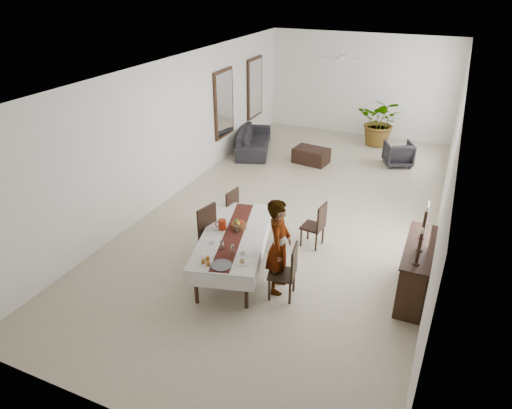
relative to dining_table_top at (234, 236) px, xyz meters
name	(u,v)px	position (x,y,z in m)	size (l,w,h in m)	color
floor	(297,209)	(0.29, 2.64, -0.68)	(6.00, 12.00, 0.00)	#BFB498
ceiling	(303,66)	(0.29, 2.64, 2.52)	(6.00, 12.00, 0.02)	silver
wall_back	(361,85)	(0.29, 8.64, 0.92)	(6.00, 0.02, 3.20)	white
wall_front	(116,318)	(0.29, -3.36, 0.92)	(6.00, 0.02, 3.20)	white
wall_left	(180,126)	(-2.71, 2.64, 0.92)	(0.02, 12.00, 3.20)	white
wall_right	(450,164)	(3.29, 2.64, 0.92)	(0.02, 12.00, 3.20)	white
dining_table_top	(234,236)	(0.00, 0.00, 0.00)	(0.94, 2.25, 0.05)	black
table_leg_fl	(196,286)	(-0.12, -1.14, -0.35)	(0.07, 0.07, 0.66)	black
table_leg_fr	(246,291)	(0.67, -0.93, -0.35)	(0.07, 0.07, 0.66)	black
table_leg_bl	(225,222)	(-0.67, 0.93, -0.35)	(0.07, 0.07, 0.66)	black
table_leg_br	(265,225)	(0.12, 1.14, -0.35)	(0.07, 0.07, 0.66)	black
tablecloth_top	(234,234)	(0.00, 0.00, 0.03)	(1.11, 2.42, 0.01)	silver
tablecloth_drape_left	(204,238)	(-0.53, -0.14, -0.11)	(0.01, 2.42, 0.28)	silver
tablecloth_drape_right	(264,244)	(0.53, 0.14, -0.11)	(0.01, 2.42, 0.28)	white
tablecloth_drape_near	(219,282)	(0.31, -1.17, -0.11)	(1.11, 0.01, 0.28)	silver
tablecloth_drape_far	(246,210)	(-0.31, 1.17, -0.11)	(1.11, 0.01, 0.28)	silver
table_runner	(234,234)	(0.00, 0.00, 0.04)	(0.33, 2.35, 0.00)	#592019
red_pitcher	(222,225)	(-0.26, 0.08, 0.13)	(0.14, 0.14, 0.19)	#9A1F0B
pitcher_handle	(218,224)	(-0.34, 0.06, 0.13)	(0.11, 0.11, 0.02)	maroon
wine_glass_near	(233,249)	(0.27, -0.56, 0.11)	(0.07, 0.07, 0.16)	silver
wine_glass_mid	(222,245)	(0.04, -0.52, 0.11)	(0.07, 0.07, 0.16)	silver
wine_glass_far	(237,229)	(0.03, 0.06, 0.11)	(0.07, 0.07, 0.16)	silver
teacup_right	(244,251)	(0.42, -0.47, 0.06)	(0.08, 0.08, 0.06)	white
saucer_right	(244,253)	(0.42, -0.47, 0.04)	(0.14, 0.14, 0.01)	silver
teacup_left	(214,241)	(-0.19, -0.39, 0.06)	(0.08, 0.08, 0.06)	silver
saucer_left	(214,242)	(-0.19, -0.39, 0.04)	(0.14, 0.14, 0.01)	silver
plate_near_right	(242,262)	(0.52, -0.74, 0.04)	(0.23, 0.23, 0.01)	silver
bread_near_right	(242,261)	(0.52, -0.74, 0.07)	(0.08, 0.08, 0.08)	tan
plate_near_left	(208,254)	(-0.09, -0.75, 0.04)	(0.23, 0.23, 0.01)	white
plate_far_left	(223,219)	(-0.42, 0.42, 0.04)	(0.23, 0.23, 0.01)	silver
serving_tray	(221,265)	(0.25, -0.95, 0.04)	(0.34, 0.34, 0.02)	#3C3C41
jam_jar_a	(208,264)	(0.06, -1.03, 0.07)	(0.06, 0.06, 0.07)	brown
jam_jar_b	(203,261)	(-0.04, -1.00, 0.07)	(0.06, 0.06, 0.07)	brown
jam_jar_c	(208,258)	(-0.02, -0.90, 0.07)	(0.06, 0.06, 0.07)	#9A5816
fruit_basket	(239,226)	(-0.01, 0.24, 0.08)	(0.28, 0.28, 0.09)	brown
fruit_red	(240,222)	(0.01, 0.26, 0.15)	(0.08, 0.08, 0.08)	#A31F10
fruit_green	(237,221)	(-0.06, 0.26, 0.15)	(0.08, 0.08, 0.08)	#518929
fruit_yellow	(238,223)	(0.00, 0.19, 0.15)	(0.08, 0.08, 0.08)	gold
chair_right_near_seat	(282,274)	(1.08, -0.41, -0.24)	(0.42, 0.42, 0.05)	black
chair_right_near_leg_fl	(290,293)	(1.28, -0.55, -0.47)	(0.04, 0.04, 0.41)	black
chair_right_near_leg_fr	(294,281)	(1.22, -0.22, -0.47)	(0.04, 0.04, 0.41)	black
chair_right_near_leg_bl	(269,290)	(0.94, -0.61, -0.47)	(0.04, 0.04, 0.41)	black
chair_right_near_leg_br	(274,278)	(0.89, -0.27, -0.47)	(0.04, 0.04, 0.41)	black
chair_right_near_back	(294,261)	(1.27, -0.38, 0.04)	(0.42, 0.04, 0.53)	black
chair_right_far_seat	(313,227)	(1.06, 1.33, -0.27)	(0.39, 0.39, 0.04)	black
chair_right_far_leg_fl	(316,242)	(1.20, 1.15, -0.49)	(0.04, 0.04, 0.39)	black
chair_right_far_leg_fr	(323,235)	(1.24, 1.47, -0.49)	(0.04, 0.04, 0.39)	black
chair_right_far_leg_bl	(301,238)	(0.88, 1.19, -0.49)	(0.04, 0.04, 0.39)	black
chair_right_far_leg_br	(308,231)	(0.92, 1.51, -0.49)	(0.04, 0.04, 0.39)	black
chair_right_far_back	(322,217)	(1.24, 1.31, 0.00)	(0.39, 0.04, 0.50)	black
chair_left_near_seat	(216,240)	(-0.37, 0.03, -0.19)	(0.47, 0.47, 0.05)	black
chair_left_near_leg_fl	(216,244)	(-0.51, 0.26, -0.45)	(0.05, 0.05, 0.46)	black
chair_left_near_leg_fr	(202,253)	(-0.60, -0.11, -0.45)	(0.05, 0.05, 0.46)	black
chair_left_near_leg_bl	(231,251)	(-0.14, 0.17, -0.45)	(0.05, 0.05, 0.46)	black
chair_left_near_leg_br	(218,260)	(-0.23, -0.21, -0.45)	(0.05, 0.05, 0.46)	black
chair_left_near_back	(207,221)	(-0.58, 0.08, 0.13)	(0.47, 0.04, 0.60)	black
chair_left_far_seat	(241,217)	(-0.37, 1.06, -0.24)	(0.42, 0.42, 0.05)	black
chair_left_far_leg_fl	(239,222)	(-0.52, 1.25, -0.47)	(0.04, 0.04, 0.41)	black
chair_left_far_leg_fr	(229,229)	(-0.57, 0.92, -0.47)	(0.04, 0.04, 0.41)	black
chair_left_far_leg_bl	(252,226)	(-0.18, 1.20, -0.47)	(0.04, 0.04, 0.41)	black
chair_left_far_leg_br	(243,233)	(-0.23, 0.86, -0.47)	(0.04, 0.04, 0.41)	black
chair_left_far_back	(232,203)	(-0.56, 1.09, 0.04)	(0.42, 0.04, 0.53)	black
woman	(279,246)	(0.95, -0.25, 0.17)	(0.62, 0.41, 1.69)	gray
sideboard_body	(415,271)	(3.07, 0.52, -0.22)	(0.41, 1.53, 0.92)	black
sideboard_top	(420,247)	(3.07, 0.52, 0.25)	(0.45, 1.59, 0.03)	black
candlestick_near_base	(416,263)	(3.07, -0.04, 0.28)	(0.10, 0.10, 0.03)	black
candlestick_near_shaft	(419,248)	(3.07, -0.04, 0.56)	(0.05, 0.05, 0.51)	black
candlestick_near_candle	(423,231)	(3.07, -0.04, 0.85)	(0.04, 0.04, 0.08)	beige
candlestick_mid_base	(419,250)	(3.07, 0.37, 0.28)	(0.10, 0.10, 0.03)	black
candlestick_mid_shaft	(423,231)	(3.07, 0.37, 0.63)	(0.05, 0.05, 0.66)	black
candlestick_mid_candle	(427,209)	(3.07, 0.37, 1.01)	(0.04, 0.04, 0.08)	white
candlestick_far_base	(422,237)	(3.07, 0.78, 0.28)	(0.10, 0.10, 0.03)	black
candlestick_far_shaft	(425,222)	(3.07, 0.78, 0.58)	(0.05, 0.05, 0.56)	black
candlestick_far_candle	(428,204)	(3.07, 0.78, 0.90)	(0.04, 0.04, 0.08)	beige
sofa	(254,140)	(-2.18, 5.76, -0.35)	(2.26, 0.88, 0.66)	#242226
armchair	(398,154)	(1.98, 6.32, -0.35)	(0.71, 0.73, 0.67)	#2D292F
coffee_table	(311,156)	(-0.29, 5.51, -0.47)	(0.94, 0.63, 0.42)	black
potted_plant	(381,122)	(1.20, 7.77, 0.07)	(1.35, 1.17, 1.49)	#235321
mirror_frame_near	(224,104)	(-2.67, 4.84, 0.92)	(0.06, 1.05, 1.85)	black
mirror_glass_near	(225,104)	(-2.63, 4.84, 0.92)	(0.01, 0.90, 1.70)	silver
mirror_frame_far	(255,88)	(-2.67, 6.94, 0.92)	(0.06, 1.05, 1.85)	black
mirror_glass_far	(256,88)	(-2.63, 6.94, 0.92)	(0.01, 0.90, 1.70)	white
fan_rod	(341,50)	(0.29, 5.64, 2.42)	(0.04, 0.04, 0.20)	silver
fan_hub	(340,58)	(0.29, 5.64, 2.22)	(0.16, 0.16, 0.08)	silver
fan_blade_n	(344,56)	(0.29, 5.99, 2.22)	(0.10, 0.55, 0.01)	silver
fan_blade_s	(337,60)	(0.29, 5.29, 2.22)	(0.10, 0.55, 0.01)	silver
fan_blade_e	(354,59)	(0.64, 5.64, 2.22)	(0.55, 0.10, 0.01)	silver
fan_blade_w	(327,57)	(-0.06, 5.64, 2.22)	(0.55, 0.10, 0.01)	silver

